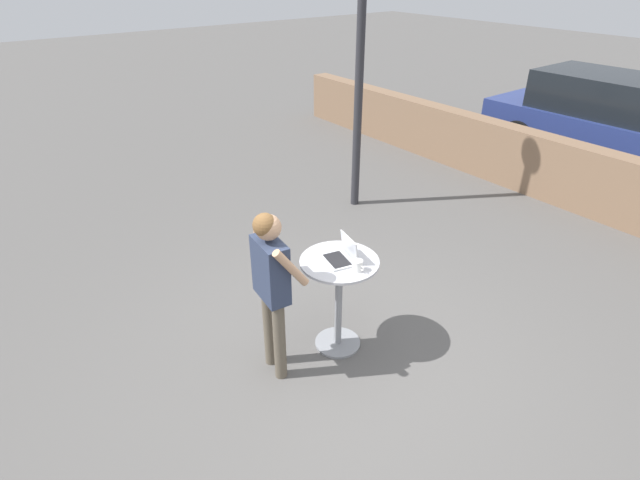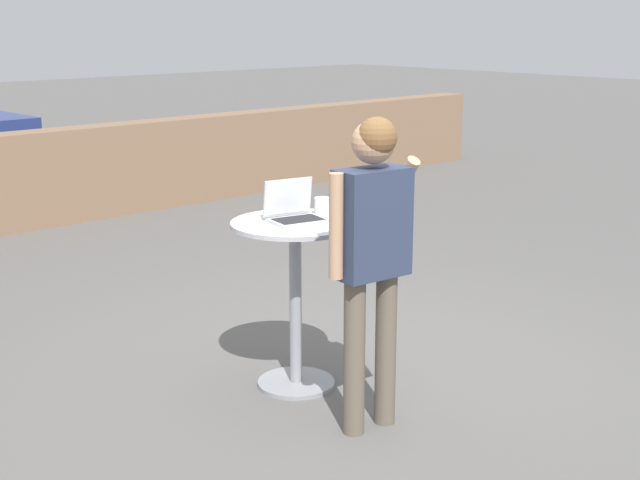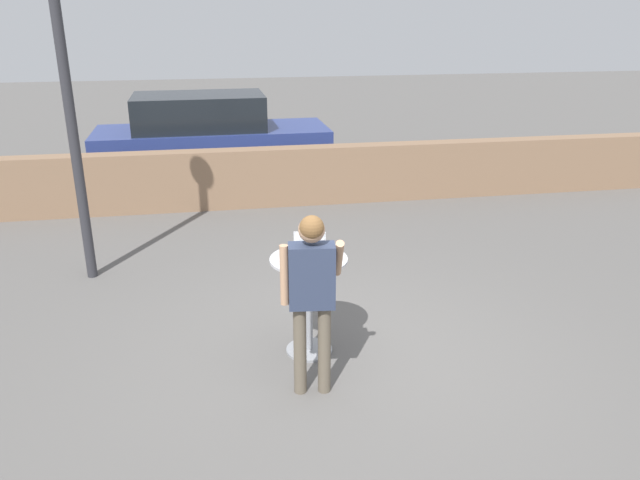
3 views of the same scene
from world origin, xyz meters
The scene contains 8 objects.
ground_plane centered at (0.00, 0.00, 0.00)m, with size 50.00×50.00×0.00m, color #5B5956.
pavement_kerb centered at (0.00, 5.04, 0.48)m, with size 14.06×0.35×0.97m.
cafe_table centered at (-0.33, 0.21, 0.66)m, with size 0.72×0.72×0.98m.
laptop centered at (-0.32, 0.23, 1.03)m, with size 0.34×0.31×0.23m.
coffee_mug centered at (-0.10, 0.23, 1.03)m, with size 0.13×0.09×0.10m.
standing_person centered at (-0.41, -0.46, 1.02)m, with size 0.54×0.34×1.62m.
parked_car_near_street centered at (-1.18, 7.13, 0.81)m, with size 4.47×1.86×1.60m.
street_lamp centered at (-2.70, 2.46, 2.75)m, with size 0.32×0.32×4.26m.
Camera 1 is at (2.61, -2.22, 3.36)m, focal length 28.00 mm.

